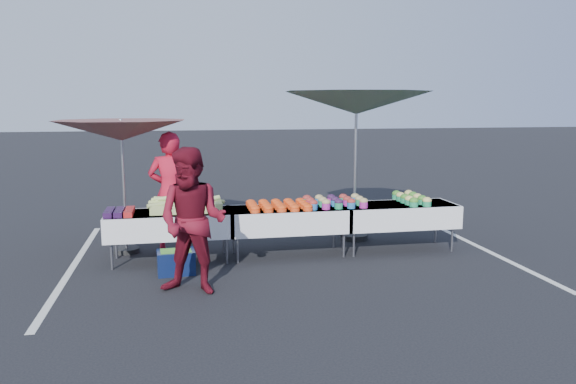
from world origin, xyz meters
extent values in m
plane|color=black|center=(0.00, 0.00, 0.00)|extent=(80.00, 80.00, 0.00)
cube|color=silver|center=(-3.20, 0.00, 0.00)|extent=(0.10, 5.00, 0.00)
cube|color=silver|center=(3.20, 0.00, 0.00)|extent=(0.10, 5.00, 0.00)
cube|color=white|center=(-1.80, 0.00, 0.73)|extent=(1.80, 0.75, 0.04)
cube|color=white|center=(-1.80, 0.00, 0.57)|extent=(1.86, 0.81, 0.36)
cylinder|color=slate|center=(-2.62, -0.29, 0.20)|extent=(0.04, 0.04, 0.39)
cylinder|color=slate|center=(-2.62, 0.29, 0.20)|extent=(0.04, 0.04, 0.39)
cylinder|color=slate|center=(-0.98, -0.29, 0.20)|extent=(0.04, 0.04, 0.39)
cylinder|color=slate|center=(-0.98, 0.29, 0.20)|extent=(0.04, 0.04, 0.39)
cube|color=white|center=(0.00, 0.00, 0.73)|extent=(1.80, 0.75, 0.04)
cube|color=white|center=(0.00, 0.00, 0.57)|extent=(1.86, 0.81, 0.36)
cylinder|color=slate|center=(-0.82, -0.29, 0.20)|extent=(0.04, 0.04, 0.39)
cylinder|color=slate|center=(-0.82, 0.29, 0.20)|extent=(0.04, 0.04, 0.39)
cylinder|color=slate|center=(0.82, -0.29, 0.20)|extent=(0.04, 0.04, 0.39)
cylinder|color=slate|center=(0.82, 0.29, 0.20)|extent=(0.04, 0.04, 0.39)
cube|color=white|center=(1.80, 0.00, 0.73)|extent=(1.80, 0.75, 0.04)
cube|color=white|center=(1.80, 0.00, 0.57)|extent=(1.86, 0.81, 0.36)
cylinder|color=slate|center=(0.98, -0.29, 0.20)|extent=(0.04, 0.04, 0.39)
cylinder|color=slate|center=(0.98, 0.29, 0.20)|extent=(0.04, 0.04, 0.39)
cylinder|color=slate|center=(2.62, -0.29, 0.20)|extent=(0.04, 0.04, 0.39)
cylinder|color=slate|center=(2.62, 0.29, 0.20)|extent=(0.04, 0.04, 0.39)
cube|color=black|center=(-2.65, -0.27, 0.79)|extent=(0.12, 0.12, 0.08)
cube|color=black|center=(-2.65, -0.13, 0.79)|extent=(0.12, 0.12, 0.08)
cube|color=black|center=(-2.65, 0.01, 0.79)|extent=(0.12, 0.12, 0.08)
cube|color=black|center=(-2.65, 0.15, 0.79)|extent=(0.12, 0.12, 0.08)
cube|color=black|center=(-2.51, -0.27, 0.79)|extent=(0.12, 0.12, 0.08)
cube|color=black|center=(-2.51, -0.13, 0.79)|extent=(0.12, 0.12, 0.08)
cube|color=black|center=(-2.51, 0.01, 0.79)|extent=(0.12, 0.12, 0.08)
cube|color=black|center=(-2.51, 0.15, 0.79)|extent=(0.12, 0.12, 0.08)
cube|color=#B31D13|center=(-2.37, -0.27, 0.79)|extent=(0.12, 0.12, 0.08)
cube|color=#B31D13|center=(-2.37, -0.13, 0.79)|extent=(0.12, 0.12, 0.08)
cube|color=#B31D13|center=(-2.37, 0.01, 0.79)|extent=(0.12, 0.12, 0.08)
cube|color=#B31D13|center=(-2.37, 0.15, 0.79)|extent=(0.12, 0.12, 0.08)
cube|color=#A9BC60|center=(-1.55, 0.05, 0.82)|extent=(1.05, 0.55, 0.14)
cylinder|color=#A9BC60|center=(-1.25, 0.20, 0.85)|extent=(0.27, 0.09, 0.10)
cylinder|color=#A9BC60|center=(-1.93, 0.10, 0.92)|extent=(0.27, 0.14, 0.07)
cylinder|color=#A9BC60|center=(-1.44, -0.06, 0.97)|extent=(0.27, 0.14, 0.09)
cylinder|color=#A9BC60|center=(-1.97, 0.08, 0.87)|extent=(0.27, 0.15, 0.10)
cylinder|color=#A9BC60|center=(-1.73, -0.01, 0.91)|extent=(0.27, 0.15, 0.08)
cylinder|color=#A9BC60|center=(-1.59, 0.09, 0.94)|extent=(0.27, 0.10, 0.10)
cylinder|color=#A9BC60|center=(-1.59, -0.03, 0.94)|extent=(0.27, 0.07, 0.08)
cylinder|color=#A9BC60|center=(-1.68, -0.13, 0.90)|extent=(0.27, 0.14, 0.09)
cylinder|color=#A9BC60|center=(-1.71, 0.25, 0.92)|extent=(0.27, 0.12, 0.08)
cylinder|color=#A9BC60|center=(-1.09, 0.14, 0.87)|extent=(0.27, 0.16, 0.08)
cylinder|color=#A9BC60|center=(-1.86, 0.01, 0.92)|extent=(0.27, 0.11, 0.07)
cylinder|color=#A9BC60|center=(-1.64, -0.18, 0.85)|extent=(0.27, 0.10, 0.07)
cylinder|color=#A9BC60|center=(-1.44, 0.19, 0.93)|extent=(0.27, 0.12, 0.08)
cylinder|color=#A9BC60|center=(-1.98, -0.17, 0.90)|extent=(0.27, 0.15, 0.08)
cylinder|color=#A9BC60|center=(-1.89, 0.09, 0.94)|extent=(0.27, 0.10, 0.08)
cylinder|color=#A9BC60|center=(-1.34, 0.00, 0.90)|extent=(0.27, 0.16, 0.10)
cylinder|color=#A9BC60|center=(-1.83, -0.02, 0.97)|extent=(0.27, 0.12, 0.09)
cylinder|color=#A9BC60|center=(-1.28, -0.18, 0.95)|extent=(0.27, 0.09, 0.07)
cylinder|color=#A9BC60|center=(-1.22, -0.15, 0.88)|extent=(0.27, 0.10, 0.09)
cylinder|color=#A9BC60|center=(-1.30, -0.09, 0.87)|extent=(0.27, 0.12, 0.09)
cylinder|color=#A9BC60|center=(-1.45, 0.28, 0.86)|extent=(0.27, 0.10, 0.08)
cylinder|color=#A9BC60|center=(-1.17, 0.03, 0.93)|extent=(0.27, 0.14, 0.10)
cylinder|color=#A9BC60|center=(-1.24, 0.25, 0.86)|extent=(0.27, 0.12, 0.07)
cube|color=white|center=(-1.50, -0.30, 0.78)|extent=(0.30, 0.25, 0.05)
cylinder|color=#EC491A|center=(-0.55, -0.28, 0.78)|extent=(0.15, 0.15, 0.05)
ellipsoid|color=#F2440D|center=(-0.55, -0.28, 0.81)|extent=(0.15, 0.15, 0.08)
cylinder|color=#EC491A|center=(-0.55, -0.10, 0.78)|extent=(0.15, 0.15, 0.05)
ellipsoid|color=#F2440D|center=(-0.55, -0.10, 0.81)|extent=(0.15, 0.15, 0.08)
cylinder|color=#EC491A|center=(-0.55, 0.08, 0.78)|extent=(0.15, 0.15, 0.05)
ellipsoid|color=#F2440D|center=(-0.55, 0.08, 0.81)|extent=(0.15, 0.15, 0.08)
cylinder|color=#EC491A|center=(-0.55, 0.26, 0.78)|extent=(0.15, 0.15, 0.05)
ellipsoid|color=#F2440D|center=(-0.55, 0.26, 0.81)|extent=(0.15, 0.15, 0.08)
cylinder|color=#EC491A|center=(-0.35, -0.28, 0.78)|extent=(0.15, 0.15, 0.05)
ellipsoid|color=#F2440D|center=(-0.35, -0.28, 0.81)|extent=(0.15, 0.15, 0.08)
cylinder|color=#EC491A|center=(-0.35, -0.10, 0.78)|extent=(0.15, 0.15, 0.05)
ellipsoid|color=#F2440D|center=(-0.35, -0.10, 0.81)|extent=(0.15, 0.15, 0.08)
cylinder|color=#EC491A|center=(-0.35, 0.08, 0.78)|extent=(0.15, 0.15, 0.05)
ellipsoid|color=#F2440D|center=(-0.35, 0.08, 0.81)|extent=(0.15, 0.15, 0.08)
cylinder|color=#EC491A|center=(-0.35, 0.26, 0.78)|extent=(0.15, 0.15, 0.05)
ellipsoid|color=#F2440D|center=(-0.35, 0.26, 0.81)|extent=(0.15, 0.15, 0.08)
cylinder|color=#EC491A|center=(-0.15, -0.28, 0.78)|extent=(0.15, 0.15, 0.05)
ellipsoid|color=#F2440D|center=(-0.15, -0.28, 0.81)|extent=(0.15, 0.15, 0.08)
cylinder|color=#EC491A|center=(-0.15, -0.10, 0.78)|extent=(0.15, 0.15, 0.05)
ellipsoid|color=#F2440D|center=(-0.15, -0.10, 0.81)|extent=(0.15, 0.15, 0.08)
cylinder|color=#EC491A|center=(-0.15, 0.08, 0.78)|extent=(0.15, 0.15, 0.05)
ellipsoid|color=#F2440D|center=(-0.15, 0.08, 0.81)|extent=(0.15, 0.15, 0.08)
cylinder|color=#EC491A|center=(-0.15, 0.26, 0.78)|extent=(0.15, 0.15, 0.05)
ellipsoid|color=#F2440D|center=(-0.15, 0.26, 0.81)|extent=(0.15, 0.15, 0.08)
cylinder|color=#EC491A|center=(0.05, -0.28, 0.78)|extent=(0.15, 0.15, 0.05)
ellipsoid|color=#F2440D|center=(0.05, -0.28, 0.81)|extent=(0.15, 0.15, 0.08)
cylinder|color=#EC491A|center=(0.05, -0.10, 0.78)|extent=(0.15, 0.15, 0.05)
ellipsoid|color=#F2440D|center=(0.05, -0.10, 0.81)|extent=(0.15, 0.15, 0.08)
cylinder|color=#EC491A|center=(0.05, 0.08, 0.78)|extent=(0.15, 0.15, 0.05)
ellipsoid|color=#F2440D|center=(0.05, 0.08, 0.81)|extent=(0.15, 0.15, 0.08)
cylinder|color=#EC491A|center=(0.05, 0.26, 0.78)|extent=(0.15, 0.15, 0.05)
ellipsoid|color=#F2440D|center=(0.05, 0.26, 0.81)|extent=(0.15, 0.15, 0.08)
cylinder|color=#EC491A|center=(0.25, -0.28, 0.78)|extent=(0.15, 0.15, 0.05)
ellipsoid|color=#F2440D|center=(0.25, -0.28, 0.81)|extent=(0.15, 0.15, 0.08)
cylinder|color=#EC491A|center=(0.25, -0.10, 0.78)|extent=(0.15, 0.15, 0.05)
ellipsoid|color=#F2440D|center=(0.25, -0.10, 0.81)|extent=(0.15, 0.15, 0.08)
cylinder|color=#EC491A|center=(0.25, 0.08, 0.78)|extent=(0.15, 0.15, 0.05)
ellipsoid|color=#F2440D|center=(0.25, 0.08, 0.81)|extent=(0.15, 0.15, 0.08)
cylinder|color=#EC491A|center=(0.25, 0.26, 0.78)|extent=(0.15, 0.15, 0.05)
ellipsoid|color=#F2440D|center=(0.25, 0.26, 0.81)|extent=(0.15, 0.15, 0.08)
cylinder|color=#266BB4|center=(0.35, -0.22, 0.80)|extent=(0.13, 0.13, 0.10)
ellipsoid|color=maroon|center=(0.35, -0.22, 0.86)|extent=(0.14, 0.14, 0.10)
cylinder|color=#B82799|center=(0.35, 0.00, 0.80)|extent=(0.13, 0.13, 0.10)
ellipsoid|color=maroon|center=(0.35, 0.00, 0.86)|extent=(0.14, 0.14, 0.10)
cylinder|color=#24915C|center=(0.35, 0.22, 0.80)|extent=(0.13, 0.13, 0.10)
ellipsoid|color=maroon|center=(0.35, 0.22, 0.86)|extent=(0.14, 0.14, 0.10)
cylinder|color=#B82799|center=(0.55, -0.22, 0.80)|extent=(0.13, 0.13, 0.10)
ellipsoid|color=tan|center=(0.55, -0.22, 0.86)|extent=(0.14, 0.14, 0.10)
cylinder|color=#24915C|center=(0.55, 0.00, 0.80)|extent=(0.13, 0.13, 0.10)
ellipsoid|color=tan|center=(0.55, 0.00, 0.86)|extent=(0.14, 0.14, 0.10)
cylinder|color=#266BB4|center=(0.55, 0.22, 0.80)|extent=(0.13, 0.13, 0.10)
ellipsoid|color=tan|center=(0.55, 0.22, 0.86)|extent=(0.14, 0.14, 0.10)
cylinder|color=#24915C|center=(0.75, -0.22, 0.80)|extent=(0.13, 0.13, 0.10)
ellipsoid|color=black|center=(0.75, -0.22, 0.86)|extent=(0.14, 0.14, 0.10)
cylinder|color=#266BB4|center=(0.75, 0.00, 0.80)|extent=(0.13, 0.13, 0.10)
ellipsoid|color=black|center=(0.75, 0.00, 0.86)|extent=(0.14, 0.14, 0.10)
cylinder|color=#B82799|center=(0.75, 0.22, 0.80)|extent=(0.13, 0.13, 0.10)
ellipsoid|color=black|center=(0.75, 0.22, 0.86)|extent=(0.14, 0.14, 0.10)
cylinder|color=#266BB4|center=(0.95, -0.22, 0.80)|extent=(0.13, 0.13, 0.10)
ellipsoid|color=maroon|center=(0.95, -0.22, 0.86)|extent=(0.14, 0.14, 0.10)
cylinder|color=#B82799|center=(0.95, 0.00, 0.80)|extent=(0.13, 0.13, 0.10)
ellipsoid|color=maroon|center=(0.95, 0.00, 0.86)|extent=(0.14, 0.14, 0.10)
cylinder|color=#24915C|center=(0.95, 0.22, 0.80)|extent=(0.13, 0.13, 0.10)
ellipsoid|color=maroon|center=(0.95, 0.22, 0.86)|extent=(0.14, 0.14, 0.10)
cylinder|color=#B82799|center=(1.15, -0.22, 0.80)|extent=(0.13, 0.13, 0.10)
ellipsoid|color=tan|center=(1.15, -0.22, 0.86)|extent=(0.14, 0.14, 0.10)
cylinder|color=#24915C|center=(1.15, 0.00, 0.80)|extent=(0.13, 0.13, 0.10)
ellipsoid|color=tan|center=(1.15, 0.00, 0.86)|extent=(0.14, 0.14, 0.10)
cylinder|color=#266BB4|center=(1.15, 0.22, 0.80)|extent=(0.13, 0.13, 0.10)
ellipsoid|color=tan|center=(1.15, 0.22, 0.86)|extent=(0.14, 0.14, 0.10)
cylinder|color=#24915C|center=(1.95, -0.28, 0.79)|extent=(0.14, 0.14, 0.08)
ellipsoid|color=#367D21|center=(1.95, -0.28, 0.84)|extent=(0.14, 0.14, 0.11)
cylinder|color=#24915C|center=(1.95, -0.10, 0.79)|extent=(0.14, 0.14, 0.08)
ellipsoid|color=tan|center=(1.95, -0.10, 0.84)|extent=(0.14, 0.14, 0.11)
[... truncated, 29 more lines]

